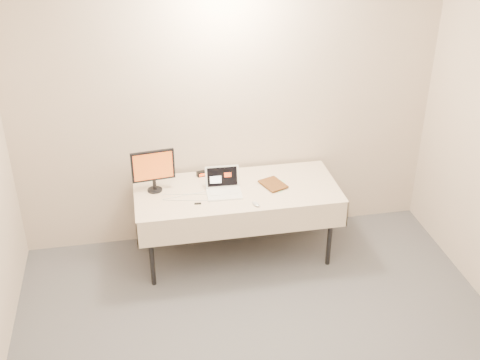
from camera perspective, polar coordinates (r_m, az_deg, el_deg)
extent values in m
cube|color=beige|center=(5.61, -1.17, 6.84)|extent=(4.00, 0.10, 2.70)
cylinder|color=black|center=(5.38, -8.40, -6.85)|extent=(0.04, 0.04, 0.69)
cylinder|color=black|center=(5.63, 8.52, -5.02)|extent=(0.04, 0.04, 0.69)
cylinder|color=black|center=(5.87, -8.73, -3.52)|extent=(0.04, 0.04, 0.69)
cylinder|color=black|center=(6.10, 6.80, -1.99)|extent=(0.04, 0.04, 0.69)
cube|color=gray|center=(5.49, -0.30, -1.12)|extent=(1.80, 0.75, 0.04)
cube|color=beige|center=(5.48, -0.30, -0.90)|extent=(1.86, 0.81, 0.01)
cube|color=beige|center=(5.21, 0.50, -4.29)|extent=(1.86, 0.01, 0.25)
cube|color=beige|center=(5.89, -1.01, -0.08)|extent=(1.86, 0.01, 0.25)
cube|color=beige|center=(5.48, -9.88, -2.96)|extent=(0.01, 0.81, 0.25)
cube|color=beige|center=(5.76, 8.79, -1.15)|extent=(0.01, 0.81, 0.25)
cube|color=white|center=(5.39, -1.51, -1.33)|extent=(0.32, 0.23, 0.02)
cube|color=white|center=(5.46, -1.70, 0.33)|extent=(0.31, 0.08, 0.20)
cube|color=black|center=(5.46, -1.70, 0.33)|extent=(0.27, 0.06, 0.17)
cylinder|color=black|center=(5.51, -8.08, -0.93)|extent=(0.15, 0.15, 0.01)
cube|color=black|center=(5.48, -8.11, -0.44)|extent=(0.03, 0.02, 0.10)
cube|color=black|center=(5.39, -8.25, 1.35)|extent=(0.39, 0.07, 0.29)
cube|color=#DE5D1A|center=(5.39, -8.25, 1.35)|extent=(0.35, 0.04, 0.25)
imported|color=#93521A|center=(5.44, 2.39, 0.35)|extent=(0.18, 0.09, 0.25)
cube|color=black|center=(5.70, -3.56, 0.62)|extent=(0.12, 0.07, 0.05)
cube|color=#FF430C|center=(5.68, -3.48, 0.51)|extent=(0.08, 0.02, 0.02)
ellipsoid|color=#B4B4B6|center=(5.23, 1.52, -2.30)|extent=(0.08, 0.11, 0.02)
cube|color=#B6DBAE|center=(5.54, 3.68, -0.56)|extent=(0.18, 0.26, 0.00)
cube|color=black|center=(5.26, -4.03, -2.24)|extent=(0.06, 0.02, 0.01)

